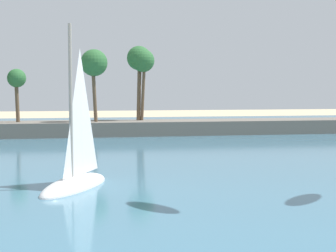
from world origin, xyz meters
TOP-DOWN VIEW (x-y plane):
  - sea at (0.00, 51.69)m, footprint 220.00×90.34m
  - palm_headland at (-2.51, 56.86)m, footprint 117.94×6.01m
  - sailboat_near_shore at (-2.38, 23.30)m, footprint 5.09×7.12m

SIDE VIEW (x-z plane):
  - sea at x=0.00m, z-range 0.00..0.06m
  - sailboat_near_shore at x=-2.38m, z-range -4.07..6.01m
  - palm_headland at x=-2.51m, z-range -3.60..8.52m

